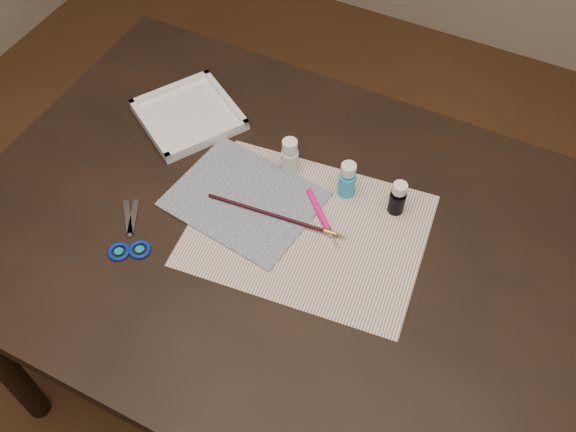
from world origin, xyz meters
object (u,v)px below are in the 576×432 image
at_px(paper, 308,230).
at_px(canvas, 244,199).
at_px(paint_bottle_navy, 398,198).
at_px(scissors, 127,230).
at_px(paint_bottle_white, 290,156).
at_px(palette_tray, 189,115).
at_px(paint_bottle_cyan, 347,180).

relative_size(paper, canvas, 1.60).
bearing_deg(paint_bottle_navy, scissors, -147.81).
distance_m(paint_bottle_white, palette_tray, 0.28).
distance_m(paper, paint_bottle_cyan, 0.13).
distance_m(paint_bottle_cyan, scissors, 0.45).
distance_m(canvas, paint_bottle_cyan, 0.21).
bearing_deg(paint_bottle_white, palette_tray, 172.51).
height_order(paint_bottle_white, paint_bottle_navy, paint_bottle_white).
height_order(paper, paint_bottle_white, paint_bottle_white).
xyz_separation_m(paint_bottle_white, paint_bottle_navy, (0.24, 0.00, -0.00)).
relative_size(paper, paint_bottle_white, 5.16).
xyz_separation_m(paint_bottle_cyan, paint_bottle_navy, (0.11, 0.00, -0.00)).
distance_m(paint_bottle_white, scissors, 0.36).
xyz_separation_m(paint_bottle_white, paint_bottle_cyan, (0.13, -0.00, -0.00)).
bearing_deg(paint_bottle_navy, paint_bottle_white, -179.87).
height_order(paint_bottle_white, palette_tray, paint_bottle_white).
relative_size(paint_bottle_cyan, palette_tray, 0.42).
relative_size(paper, paint_bottle_navy, 5.68).
bearing_deg(paper, scissors, -153.01).
bearing_deg(canvas, paint_bottle_cyan, 31.90).
bearing_deg(scissors, paint_bottle_cyan, -91.37).
xyz_separation_m(paint_bottle_navy, palette_tray, (-0.51, 0.04, -0.03)).
distance_m(paper, paint_bottle_navy, 0.19).
distance_m(paper, palette_tray, 0.41).
distance_m(canvas, paint_bottle_white, 0.13).
bearing_deg(paint_bottle_cyan, paper, -103.88).
bearing_deg(paper, canvas, 176.34).
height_order(paper, paint_bottle_navy, paint_bottle_navy).
bearing_deg(paint_bottle_cyan, paint_bottle_white, 178.61).
relative_size(canvas, paint_bottle_white, 3.23).
distance_m(paint_bottle_navy, scissors, 0.54).
bearing_deg(paint_bottle_cyan, palette_tray, 174.48).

